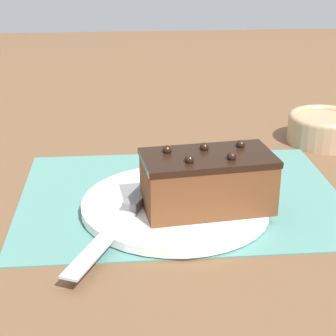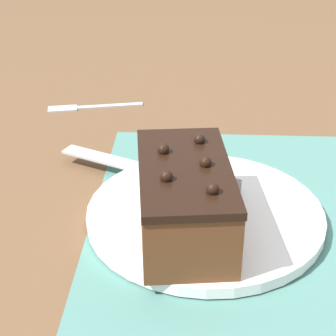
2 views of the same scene
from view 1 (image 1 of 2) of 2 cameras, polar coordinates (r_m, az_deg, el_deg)
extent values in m
plane|color=brown|center=(0.81, 1.31, -2.94)|extent=(3.00, 3.00, 0.00)
cube|color=slate|center=(0.81, 1.31, -2.81)|extent=(0.46, 0.34, 0.00)
cylinder|color=white|center=(0.77, 0.77, -3.78)|extent=(0.26, 0.26, 0.01)
cube|color=brown|center=(0.73, 4.02, -1.67)|extent=(0.17, 0.11, 0.07)
cube|color=black|center=(0.72, 4.10, 1.03)|extent=(0.18, 0.11, 0.01)
sphere|color=black|center=(0.72, -0.09, 1.86)|extent=(0.01, 0.01, 0.01)
sphere|color=black|center=(0.69, 2.57, 0.88)|extent=(0.01, 0.01, 0.01)
sphere|color=black|center=(0.73, 3.71, 2.14)|extent=(0.01, 0.01, 0.01)
sphere|color=black|center=(0.71, 6.48, 1.18)|extent=(0.01, 0.01, 0.01)
sphere|color=black|center=(0.75, 7.38, 2.39)|extent=(0.01, 0.01, 0.01)
cube|color=slate|center=(0.76, -2.87, -2.95)|extent=(0.05, 0.08, 0.01)
cube|color=#B7BABF|center=(0.67, -6.76, -7.53)|extent=(0.09, 0.16, 0.00)
cylinder|color=tan|center=(1.05, 15.65, 3.70)|extent=(0.13, 0.13, 0.05)
torus|color=tan|center=(1.05, 15.79, 4.90)|extent=(0.13, 0.13, 0.02)
camera|label=2|loc=(0.88, 38.12, 18.08)|focal=60.00mm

